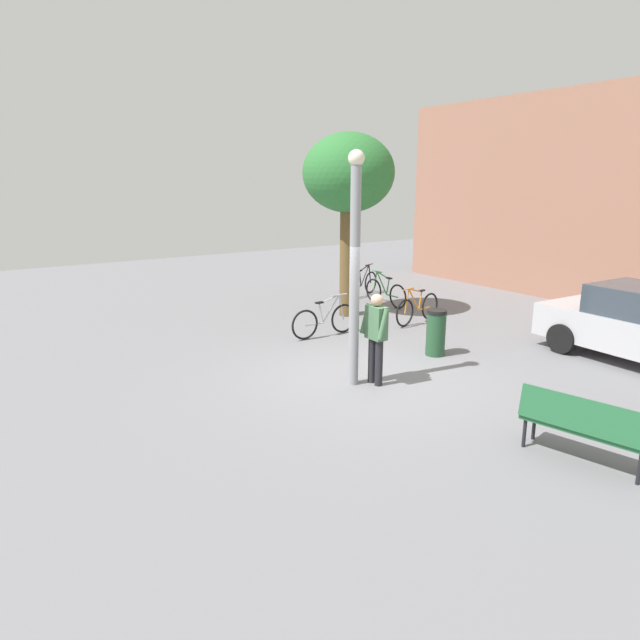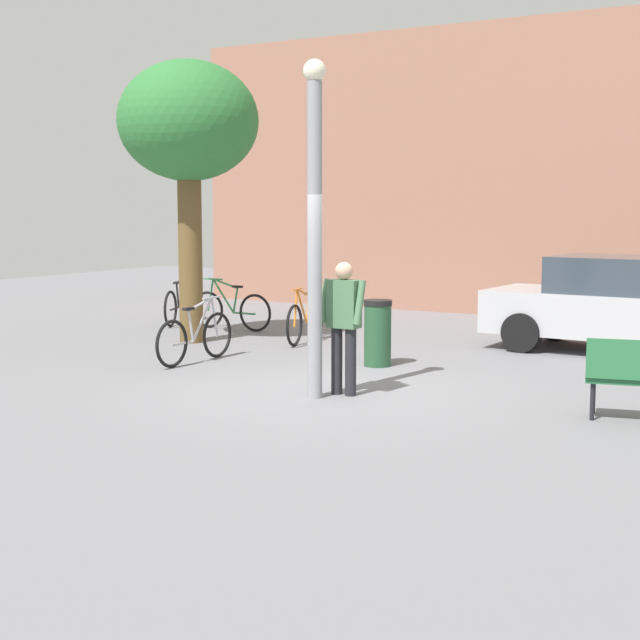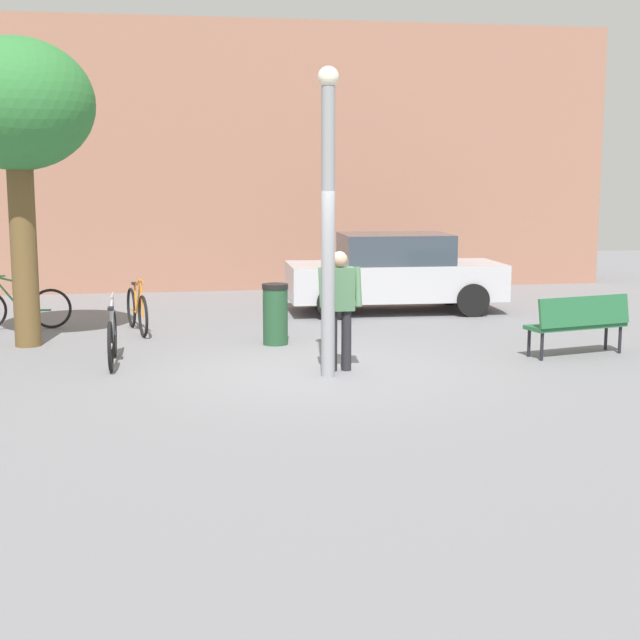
% 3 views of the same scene
% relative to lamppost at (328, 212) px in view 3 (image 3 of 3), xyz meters
% --- Properties ---
extents(ground_plane, '(36.00, 36.00, 0.00)m').
position_rel_lamppost_xyz_m(ground_plane, '(-0.13, 0.45, -2.22)').
color(ground_plane, slate).
extents(building_facade, '(17.25, 2.00, 6.18)m').
position_rel_lamppost_xyz_m(building_facade, '(-0.13, 10.45, 0.87)').
color(building_facade, '#9E6B56').
rests_on(building_facade, ground_plane).
extents(lamppost, '(0.28, 0.28, 4.10)m').
position_rel_lamppost_xyz_m(lamppost, '(0.00, 0.00, 0.00)').
color(lamppost, gray).
rests_on(lamppost, ground_plane).
extents(person_by_lamppost, '(0.59, 0.28, 1.67)m').
position_rel_lamppost_xyz_m(person_by_lamppost, '(0.22, 0.33, -1.25)').
color(person_by_lamppost, '#232328').
rests_on(person_by_lamppost, ground_plane).
extents(park_bench, '(1.67, 0.83, 0.92)m').
position_rel_lamppost_xyz_m(park_bench, '(3.97, 0.76, -1.67)').
color(park_bench, '#236038').
rests_on(park_bench, ground_plane).
extents(plaza_tree, '(2.38, 2.38, 4.79)m').
position_rel_lamppost_xyz_m(plaza_tree, '(-4.33, 3.00, 1.46)').
color(plaza_tree, brown).
rests_on(plaza_tree, ground_plane).
extents(bicycle_green, '(1.81, 0.08, 0.97)m').
position_rel_lamppost_xyz_m(bicycle_green, '(-4.71, 4.67, -1.84)').
color(bicycle_green, black).
rests_on(bicycle_green, ground_plane).
extents(bicycle_silver, '(0.08, 1.81, 0.97)m').
position_rel_lamppost_xyz_m(bicycle_silver, '(-2.92, 1.34, -1.84)').
color(bicycle_silver, black).
rests_on(bicycle_silver, ground_plane).
extents(bicycle_orange, '(0.42, 1.78, 0.97)m').
position_rel_lamppost_xyz_m(bicycle_orange, '(-2.64, 4.02, -1.84)').
color(bicycle_orange, black).
rests_on(bicycle_orange, ground_plane).
extents(parked_car_silver, '(4.25, 1.93, 1.55)m').
position_rel_lamppost_xyz_m(parked_car_silver, '(2.34, 5.60, -1.45)').
color(parked_car_silver, '#B7B7BC').
rests_on(parked_car_silver, ground_plane).
extents(trash_bin, '(0.42, 0.42, 0.98)m').
position_rel_lamppost_xyz_m(trash_bin, '(-0.42, 2.47, -1.73)').
color(trash_bin, '#234C2D').
rests_on(trash_bin, ground_plane).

